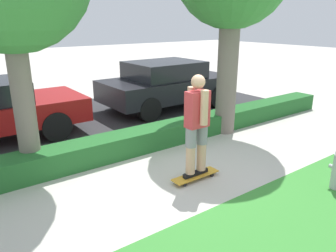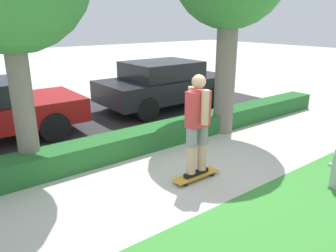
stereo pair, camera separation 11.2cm
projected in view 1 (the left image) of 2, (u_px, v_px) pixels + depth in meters
ground_plane at (186, 178)px, 5.81m from camera, size 60.00×60.00×0.00m
street_asphalt at (90, 121)px, 9.03m from camera, size 12.29×5.00×0.01m
hedge_row at (139, 140)px, 6.96m from camera, size 12.29×0.60×0.45m
skateboard at (195, 176)px, 5.72m from camera, size 0.91×0.24×0.09m
skater_person at (197, 124)px, 5.42m from camera, size 0.51×0.45×1.76m
parked_car_middle at (167, 84)px, 10.19m from camera, size 4.15×2.02×1.46m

